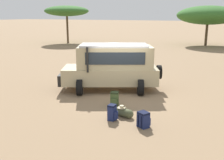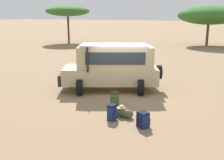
% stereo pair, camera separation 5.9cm
% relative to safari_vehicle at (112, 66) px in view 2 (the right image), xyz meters
% --- Properties ---
extents(ground_plane, '(320.00, 320.00, 0.00)m').
position_rel_safari_vehicle_xyz_m(ground_plane, '(0.85, -0.58, -1.29)').
color(ground_plane, '#8C7051').
extents(safari_vehicle, '(5.35, 3.93, 2.44)m').
position_rel_safari_vehicle_xyz_m(safari_vehicle, '(0.00, 0.00, 0.00)').
color(safari_vehicle, tan).
rests_on(safari_vehicle, ground_plane).
extents(backpack_beside_front_wheel, '(0.49, 0.50, 0.58)m').
position_rel_safari_vehicle_xyz_m(backpack_beside_front_wheel, '(3.15, -3.82, -1.01)').
color(backpack_beside_front_wheel, navy).
rests_on(backpack_beside_front_wheel, ground_plane).
extents(backpack_cluster_center, '(0.37, 0.32, 0.62)m').
position_rel_safari_vehicle_xyz_m(backpack_cluster_center, '(1.86, -3.74, -0.99)').
color(backpack_cluster_center, navy).
rests_on(backpack_cluster_center, ground_plane).
extents(backpack_near_rear_wheel, '(0.43, 0.46, 0.63)m').
position_rel_safari_vehicle_xyz_m(backpack_near_rear_wheel, '(1.21, -2.21, -0.99)').
color(backpack_near_rear_wheel, '#42562D').
rests_on(backpack_near_rear_wheel, ground_plane).
extents(duffel_bag_low_black_case, '(0.85, 0.42, 0.44)m').
position_rel_safari_vehicle_xyz_m(duffel_bag_low_black_case, '(2.11, -3.23, -1.12)').
color(duffel_bag_low_black_case, '#4C5133').
rests_on(duffel_bag_low_black_case, ground_plane).
extents(acacia_tree_far_left, '(6.03, 6.21, 5.12)m').
position_rel_safari_vehicle_xyz_m(acacia_tree_far_left, '(-16.31, 18.65, 3.09)').
color(acacia_tree_far_left, brown).
rests_on(acacia_tree_far_left, ground_plane).
extents(acacia_tree_left_mid, '(7.83, 6.80, 5.02)m').
position_rel_safari_vehicle_xyz_m(acacia_tree_left_mid, '(1.71, 23.85, 2.54)').
color(acacia_tree_left_mid, brown).
rests_on(acacia_tree_left_mid, ground_plane).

